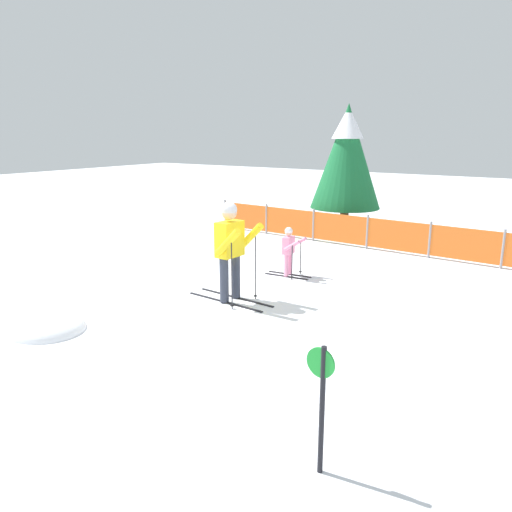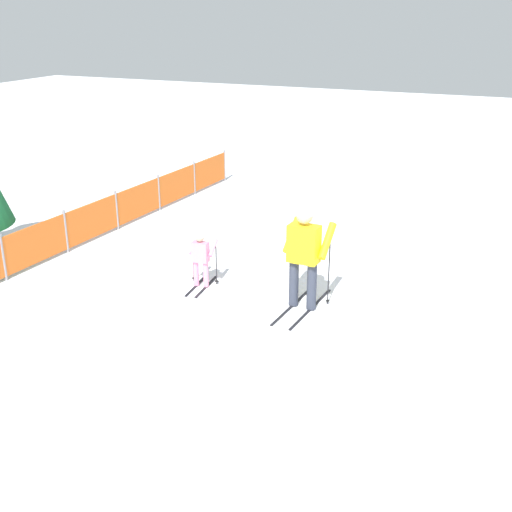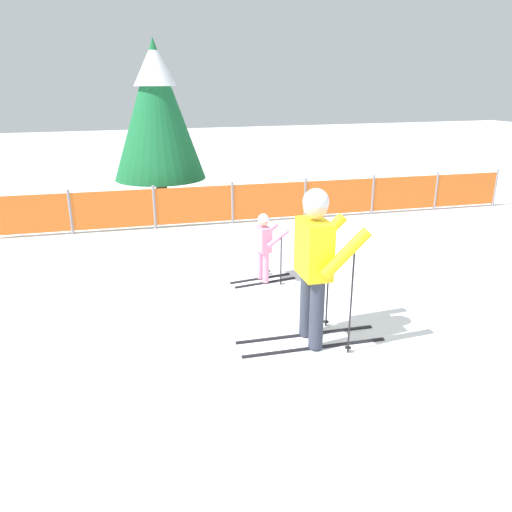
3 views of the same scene
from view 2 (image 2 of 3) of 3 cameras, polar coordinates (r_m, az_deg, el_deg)
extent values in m
plane|color=white|center=(10.74, 4.51, -5.19)|extent=(60.00, 60.00, 0.00)
cube|color=black|center=(11.03, 3.33, -4.36)|extent=(1.72, 0.17, 0.02)
cube|color=black|center=(10.91, 4.90, -4.69)|extent=(1.72, 0.17, 0.02)
cylinder|color=#333847|center=(10.85, 3.38, -2.37)|extent=(0.16, 0.16, 0.82)
cylinder|color=#333847|center=(10.74, 4.97, -2.69)|extent=(0.16, 0.16, 0.82)
cube|color=yellow|center=(10.52, 4.28, 1.10)|extent=(0.33, 0.53, 0.64)
cylinder|color=yellow|center=(10.83, 3.23, 1.88)|extent=(0.56, 0.17, 0.55)
cylinder|color=yellow|center=(10.61, 6.36, 1.34)|extent=(0.56, 0.17, 0.55)
sphere|color=#D8AD8C|center=(10.36, 4.35, 3.59)|extent=(0.27, 0.27, 0.27)
sphere|color=silver|center=(10.35, 4.36, 3.84)|extent=(0.29, 0.29, 0.29)
cylinder|color=black|center=(11.11, 3.29, -0.62)|extent=(0.02, 0.02, 1.27)
cylinder|color=black|center=(11.34, 3.23, -3.32)|extent=(0.07, 0.07, 0.01)
cylinder|color=black|center=(10.88, 6.50, -1.23)|extent=(0.02, 0.02, 1.27)
cylinder|color=black|center=(11.11, 6.38, -3.97)|extent=(0.07, 0.07, 0.01)
cube|color=black|center=(11.80, -5.30, -2.62)|extent=(1.00, 0.14, 0.02)
cube|color=black|center=(11.73, -4.45, -2.74)|extent=(1.00, 0.14, 0.02)
cylinder|color=pink|center=(11.70, -5.34, -1.52)|extent=(0.09, 0.09, 0.47)
cylinder|color=pink|center=(11.64, -4.48, -1.63)|extent=(0.09, 0.09, 0.47)
cube|color=pink|center=(11.51, -4.98, 0.36)|extent=(0.20, 0.31, 0.37)
cylinder|color=pink|center=(11.70, -5.52, 0.92)|extent=(0.36, 0.11, 0.27)
cylinder|color=pink|center=(11.57, -3.84, 0.73)|extent=(0.36, 0.11, 0.27)
sphere|color=#D8AD8C|center=(11.42, -5.02, 1.67)|extent=(0.16, 0.16, 0.16)
sphere|color=white|center=(11.41, -5.03, 1.80)|extent=(0.17, 0.17, 0.17)
cylinder|color=black|center=(11.87, -5.59, -0.60)|extent=(0.02, 0.02, 0.74)
cylinder|color=black|center=(11.99, -5.54, -1.97)|extent=(0.07, 0.07, 0.01)
cylinder|color=black|center=(11.71, -3.55, -0.86)|extent=(0.02, 0.02, 0.74)
cylinder|color=black|center=(11.83, -3.51, -2.25)|extent=(0.07, 0.07, 0.01)
cylinder|color=gray|center=(12.71, -21.57, -0.13)|extent=(0.06, 0.06, 0.91)
cylinder|color=gray|center=(13.77, -16.57, 2.10)|extent=(0.06, 0.06, 0.91)
cylinder|color=gray|center=(14.93, -12.30, 3.99)|extent=(0.06, 0.06, 0.91)
cylinder|color=gray|center=(16.18, -8.65, 5.58)|extent=(0.06, 0.06, 0.91)
cylinder|color=gray|center=(17.50, -5.52, 6.92)|extent=(0.06, 0.06, 0.91)
cylinder|color=gray|center=(18.86, -2.82, 8.05)|extent=(0.06, 0.06, 0.91)
cube|color=orange|center=(13.23, -18.97, 1.03)|extent=(1.65, 0.14, 0.77)
cube|color=orange|center=(14.34, -14.35, 3.09)|extent=(1.65, 0.14, 0.77)
cube|color=orange|center=(15.55, -10.40, 4.82)|extent=(1.65, 0.14, 0.77)
cube|color=orange|center=(16.83, -7.02, 6.28)|extent=(1.65, 0.14, 0.77)
cube|color=orange|center=(18.17, -4.12, 7.51)|extent=(1.65, 0.14, 0.77)
ellipsoid|color=white|center=(9.09, 17.28, -11.52)|extent=(1.38, 1.18, 0.55)
camera|label=1|loc=(15.17, 38.54, 10.16)|focal=35.00mm
camera|label=3|loc=(7.54, 34.54, 2.82)|focal=35.00mm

